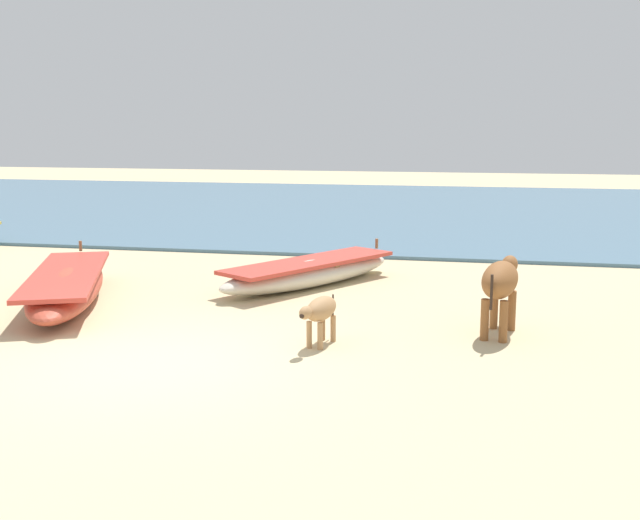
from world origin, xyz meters
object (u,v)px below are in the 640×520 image
(cow_adult_brown, at_px, (501,282))
(fishing_boat_1, at_px, (310,272))
(calf_near_tan, at_px, (320,311))
(fishing_boat_4, at_px, (67,286))

(cow_adult_brown, bearing_deg, fishing_boat_1, 62.63)
(fishing_boat_1, relative_size, calf_near_tan, 4.04)
(calf_near_tan, bearing_deg, fishing_boat_4, -95.84)
(cow_adult_brown, relative_size, calf_near_tan, 1.60)
(fishing_boat_4, relative_size, cow_adult_brown, 2.94)
(cow_adult_brown, bearing_deg, fishing_boat_4, 97.21)
(cow_adult_brown, xyz_separation_m, calf_near_tan, (-2.40, -1.09, -0.28))
(fishing_boat_4, distance_m, calf_near_tan, 4.96)
(fishing_boat_1, xyz_separation_m, fishing_boat_4, (-3.69, -2.21, 0.03))
(cow_adult_brown, bearing_deg, calf_near_tan, 125.77)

